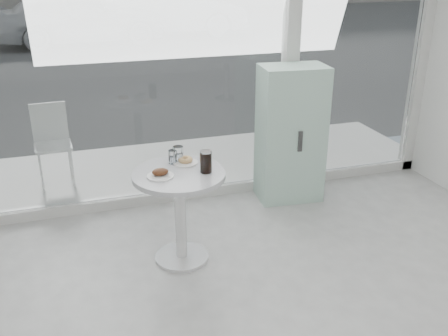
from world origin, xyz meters
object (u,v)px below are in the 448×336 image
object	(u,v)px
plate_fritter	(161,174)
plate_donut	(185,161)
mint_cabinet	(291,134)
patio_chair	(52,139)
main_table	(180,198)
water_tumbler_b	(178,155)
car_white	(80,16)
car_silver	(171,11)
water_tumbler_a	(173,158)
cola_glass	(206,162)

from	to	relation	value
plate_fritter	plate_donut	bearing A→B (deg)	40.37
mint_cabinet	plate_donut	bearing A→B (deg)	-146.68
patio_chair	plate_fritter	xyz separation A→B (m)	(0.81, -1.87, 0.27)
main_table	water_tumbler_b	world-z (taller)	water_tumbler_b
car_white	car_silver	xyz separation A→B (m)	(2.78, 0.91, -0.03)
car_white	plate_fritter	size ratio (longest dim) A/B	22.81
water_tumbler_a	cola_glass	world-z (taller)	cola_glass
plate_donut	cola_glass	xyz separation A→B (m)	(0.11, -0.22, 0.06)
car_white	main_table	bearing A→B (deg)	176.41
mint_cabinet	plate_donut	xyz separation A→B (m)	(-1.22, -0.64, 0.11)
car_silver	water_tumbler_b	size ratio (longest dim) A/B	34.69
car_silver	plate_fritter	bearing A→B (deg)	171.05
cola_glass	car_silver	bearing A→B (deg)	79.26
water_tumbler_a	water_tumbler_b	size ratio (longest dim) A/B	0.83
mint_cabinet	water_tumbler_a	size ratio (longest dim) A/B	12.17
water_tumbler_a	mint_cabinet	bearing A→B (deg)	25.13
plate_donut	cola_glass	size ratio (longest dim) A/B	1.15
mint_cabinet	car_silver	size ratio (longest dim) A/B	0.29
car_white	plate_fritter	world-z (taller)	car_white
plate_donut	water_tumbler_b	distance (m)	0.07
patio_chair	water_tumbler_b	xyz separation A→B (m)	(1.00, -1.63, 0.30)
patio_chair	car_silver	xyz separation A→B (m)	(3.55, 10.71, 0.24)
mint_cabinet	plate_fritter	bearing A→B (deg)	-144.39
mint_cabinet	car_white	xyz separation A→B (m)	(-1.50, 10.82, 0.11)
main_table	cola_glass	world-z (taller)	cola_glass
mint_cabinet	cola_glass	size ratio (longest dim) A/B	7.83
main_table	mint_cabinet	distance (m)	1.55
patio_chair	water_tumbler_b	distance (m)	1.93
plate_donut	plate_fritter	bearing A→B (deg)	-139.63
car_silver	plate_fritter	world-z (taller)	car_silver
plate_fritter	water_tumbler_a	size ratio (longest dim) A/B	1.83
water_tumbler_a	patio_chair	bearing A→B (deg)	120.30
patio_chair	water_tumbler_a	bearing A→B (deg)	-63.58
plate_donut	water_tumbler_a	distance (m)	0.10
water_tumbler_a	water_tumbler_b	xyz separation A→B (m)	(0.05, 0.01, 0.01)
water_tumbler_a	cola_glass	xyz separation A→B (m)	(0.20, -0.25, 0.03)
mint_cabinet	cola_glass	world-z (taller)	mint_cabinet
main_table	cola_glass	bearing A→B (deg)	-15.48
main_table	water_tumbler_a	bearing A→B (deg)	90.49
patio_chair	plate_fritter	bearing A→B (deg)	-70.37
plate_donut	cola_glass	bearing A→B (deg)	-63.96
water_tumbler_b	mint_cabinet	bearing A→B (deg)	25.53
patio_chair	water_tumbler_a	distance (m)	1.92
car_silver	plate_donut	bearing A→B (deg)	171.91
patio_chair	plate_donut	size ratio (longest dim) A/B	4.24
plate_fritter	plate_donut	xyz separation A→B (m)	(0.24, 0.20, -0.01)
patio_chair	plate_fritter	distance (m)	2.05
plate_donut	car_silver	bearing A→B (deg)	78.59
mint_cabinet	plate_donut	world-z (taller)	mint_cabinet
patio_chair	water_tumbler_b	bearing A→B (deg)	-62.22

